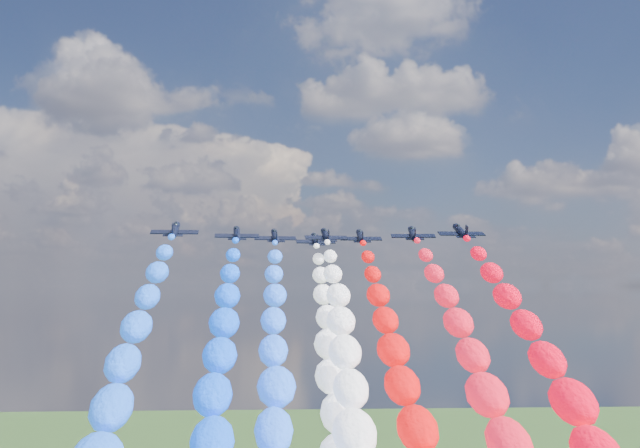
{
  "coord_description": "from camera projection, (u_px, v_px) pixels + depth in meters",
  "views": [
    {
      "loc": [
        -8.45,
        -148.88,
        83.48
      ],
      "look_at": [
        0.0,
        4.0,
        95.41
      ],
      "focal_mm": 44.81,
      "sensor_mm": 36.0,
      "label": 1
    }
  ],
  "objects": [
    {
      "name": "jet_1",
      "position": [
        237.0,
        234.0,
        151.81
      ],
      "size": [
        9.05,
        11.92,
        5.9
      ],
      "primitive_type": null,
      "rotation": [
        0.32,
        0.0,
        0.06
      ],
      "color": "black"
    },
    {
      "name": "jet_2",
      "position": [
        275.0,
        236.0,
        159.35
      ],
      "size": [
        9.13,
        11.97,
        5.9
      ],
      "primitive_type": null,
      "rotation": [
        0.32,
        0.0,
        0.07
      ],
      "color": "black"
    },
    {
      "name": "jet_4",
      "position": [
        315.0,
        240.0,
        171.81
      ],
      "size": [
        9.06,
        11.92,
        5.9
      ],
      "primitive_type": null,
      "rotation": [
        0.32,
        0.0,
        0.06
      ],
      "color": "black"
    },
    {
      "name": "trail_3",
      "position": [
        355.0,
        436.0,
        98.4
      ],
      "size": [
        6.76,
        111.79,
        60.54
      ],
      "primitive_type": null,
      "color": "white"
    },
    {
      "name": "trail_2",
      "position": [
        274.0,
        433.0,
        100.38
      ],
      "size": [
        6.76,
        111.79,
        60.54
      ],
      "primitive_type": null,
      "color": "#225FFE"
    },
    {
      "name": "trail_5",
      "position": [
        409.0,
        431.0,
        101.86
      ],
      "size": [
        6.76,
        111.79,
        60.54
      ],
      "primitive_type": null,
      "color": "red"
    },
    {
      "name": "jet_0",
      "position": [
        175.0,
        230.0,
        141.34
      ],
      "size": [
        8.7,
        11.66,
        5.9
      ],
      "primitive_type": null,
      "rotation": [
        0.32,
        0.0,
        0.03
      ],
      "color": "black"
    },
    {
      "name": "trail_4",
      "position": [
        335.0,
        417.0,
        112.84
      ],
      "size": [
        6.76,
        111.79,
        60.54
      ],
      "primitive_type": null,
      "color": "white"
    },
    {
      "name": "jet_5",
      "position": [
        361.0,
        237.0,
        160.83
      ],
      "size": [
        8.47,
        11.49,
        5.9
      ],
      "primitive_type": null,
      "rotation": [
        0.32,
        0.0,
        -0.01
      ],
      "color": "black"
    },
    {
      "name": "jet_3",
      "position": [
        326.0,
        236.0,
        157.37
      ],
      "size": [
        9.09,
        11.94,
        5.9
      ],
      "primitive_type": null,
      "rotation": [
        0.32,
        0.0,
        0.07
      ],
      "color": "black"
    },
    {
      "name": "jet_7",
      "position": [
        461.0,
        232.0,
        145.75
      ],
      "size": [
        8.67,
        11.64,
        5.9
      ],
      "primitive_type": null,
      "rotation": [
        0.32,
        0.0,
        0.03
      ],
      "color": "black"
    },
    {
      "name": "trail_6",
      "position": [
        498.0,
        444.0,
        93.2
      ],
      "size": [
        6.76,
        111.79,
        60.54
      ],
      "primitive_type": null,
      "color": "red"
    },
    {
      "name": "trail_1",
      "position": [
        211.0,
        445.0,
        92.84
      ],
      "size": [
        6.76,
        111.79,
        60.54
      ],
      "primitive_type": null,
      "color": "blue"
    },
    {
      "name": "jet_6",
      "position": [
        413.0,
        234.0,
        152.17
      ],
      "size": [
        9.12,
        11.96,
        5.9
      ],
      "primitive_type": null,
      "rotation": [
        0.32,
        0.0,
        -0.07
      ],
      "color": "black"
    }
  ]
}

